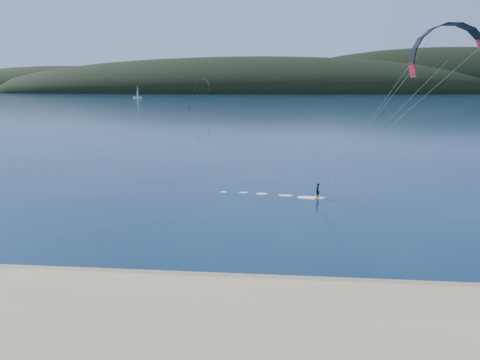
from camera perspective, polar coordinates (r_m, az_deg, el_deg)
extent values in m
plane|color=#071C36|center=(24.65, -13.71, -16.00)|extent=(1800.00, 1800.00, 0.00)
cube|color=#977C58|center=(28.49, -10.69, -11.85)|extent=(220.00, 2.50, 0.10)
ellipsoid|color=black|center=(742.88, 1.19, 10.63)|extent=(840.00, 280.00, 110.00)
ellipsoid|color=black|center=(820.40, 23.90, 9.75)|extent=(600.00, 240.00, 140.00)
ellipsoid|color=black|center=(889.55, -20.54, 10.06)|extent=(520.00, 220.00, 90.00)
cube|color=gold|center=(48.01, 9.44, -2.15)|extent=(0.63, 1.26, 0.07)
imported|color=black|center=(47.84, 9.47, -1.26)|extent=(0.46, 0.60, 1.48)
cylinder|color=gray|center=(44.56, 16.50, 5.77)|extent=(0.02, 0.02, 16.41)
cube|color=gold|center=(229.66, -6.22, 8.64)|extent=(0.83, 1.32, 0.07)
imported|color=black|center=(229.62, -6.22, 8.84)|extent=(0.82, 0.92, 1.55)
cylinder|color=gray|center=(226.61, -5.43, 10.13)|extent=(0.02, 0.02, 12.54)
cube|color=white|center=(444.81, -12.44, 9.85)|extent=(8.24, 3.34, 1.41)
cylinder|color=white|center=(444.71, -12.47, 10.56)|extent=(0.20, 0.20, 11.04)
cube|color=white|center=(446.03, -12.40, 10.57)|extent=(0.30, 2.60, 8.03)
cube|color=white|center=(443.19, -12.51, 10.30)|extent=(0.24, 2.00, 5.02)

